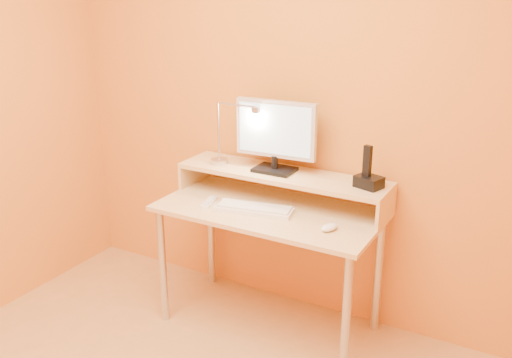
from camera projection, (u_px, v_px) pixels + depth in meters
The scene contains 25 objects.
wall_back at pixel (297, 101), 3.12m from camera, with size 3.00×0.04×2.50m, color orange.
desk_leg_fl at pixel (163, 266), 3.20m from camera, with size 0.04×0.04×0.69m, color silver.
desk_leg_fr at pixel (346, 319), 2.70m from camera, with size 0.04×0.04×0.69m, color silver.
desk_leg_bl at pixel (211, 234), 3.62m from camera, with size 0.04×0.04×0.69m, color silver.
desk_leg_br at pixel (378, 274), 3.11m from camera, with size 0.04×0.04×0.69m, color silver.
desk_lower at pixel (269, 211), 3.04m from camera, with size 1.20×0.60×0.03m, color #EECB8B.
shelf_riser_left at pixel (194, 172), 3.41m from camera, with size 0.02×0.30×0.14m, color #EECB8B.
shelf_riser_right at pixel (386, 208), 2.87m from camera, with size 0.02×0.30×0.14m, color #EECB8B.
desk_shelf at pixel (282, 175), 3.11m from camera, with size 1.20×0.30×0.03m, color #EECB8B.
monitor_foot at pixel (275, 170), 3.13m from camera, with size 0.22×0.16×0.02m, color black.
monitor_neck at pixel (275, 162), 3.11m from camera, with size 0.04×0.04×0.07m, color black.
monitor_panel at pixel (276, 129), 3.06m from camera, with size 0.46×0.04×0.31m, color silver.
monitor_back at pixel (278, 128), 3.08m from camera, with size 0.41×0.01×0.27m, color black.
monitor_screen at pixel (274, 130), 3.04m from camera, with size 0.42×0.00×0.27m, color #A8C4D5.
lamp_base at pixel (219, 161), 3.26m from camera, with size 0.10×0.10×0.03m, color silver.
lamp_post at pixel (219, 131), 3.20m from camera, with size 0.01×0.01×0.33m, color silver.
lamp_arm at pixel (236, 105), 3.09m from camera, with size 0.01×0.01×0.24m, color silver.
lamp_head at pixel (256, 110), 3.04m from camera, with size 0.04×0.04×0.03m, color silver.
lamp_bulb at pixel (256, 113), 3.04m from camera, with size 0.03×0.03×0.00m, color #FFEAC6.
phone_dock at pixel (369, 182), 2.87m from camera, with size 0.13×0.10×0.06m, color black.
phone_handset at pixel (367, 161), 2.84m from camera, with size 0.04×0.03×0.16m, color black.
phone_led at pixel (374, 186), 2.81m from camera, with size 0.01×0.00×0.04m, color #1279FF.
keyboard at pixel (254, 209), 2.99m from camera, with size 0.41×0.13×0.02m, color white.
mouse at pixel (329, 227), 2.76m from camera, with size 0.06×0.10×0.03m, color white.
remote_control at pixel (209, 202), 3.09m from camera, with size 0.04×0.16×0.02m, color white.
Camera 1 is at (1.30, -1.31, 1.87)m, focal length 39.69 mm.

